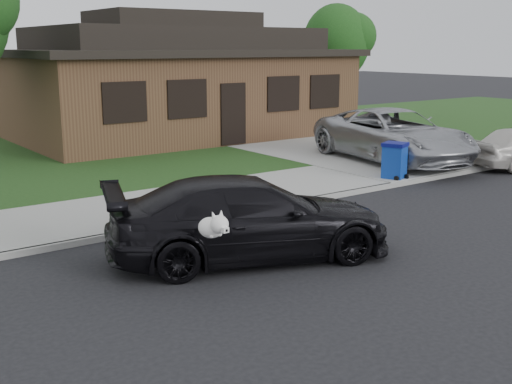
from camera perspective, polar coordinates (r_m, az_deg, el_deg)
ground at (r=11.64m, az=12.21°, el=-4.97°), size 120.00×120.00×0.00m
sidewalk at (r=15.27m, az=-1.85°, el=-0.20°), size 60.00×3.00×0.12m
curb at (r=14.09m, az=1.59°, el=-1.31°), size 60.00×0.12×0.12m
lawn at (r=22.23m, az=-13.57°, el=3.58°), size 60.00×13.00×0.13m
driveway at (r=22.75m, az=3.56°, el=4.13°), size 4.50×13.00×0.14m
sedan at (r=10.71m, az=-0.56°, el=-2.36°), size 5.15×3.43×1.39m
minivan at (r=19.65m, az=12.13°, el=4.97°), size 3.44×5.90×1.54m
recycling_bin at (r=17.08m, az=12.22°, el=2.76°), size 0.74×0.74×0.95m
house at (r=25.53m, az=-7.19°, el=9.66°), size 12.60×8.60×4.65m
tree_1 at (r=29.85m, az=7.47°, el=13.13°), size 3.15×3.00×5.25m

